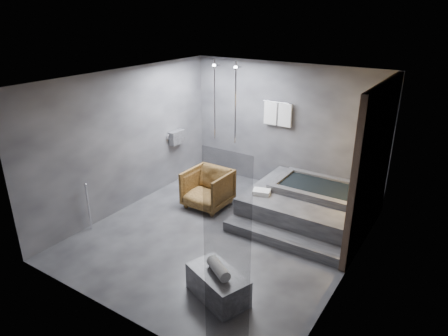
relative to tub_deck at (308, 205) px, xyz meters
The scene contains 7 objects.
room 2.02m from the tub_deck, 118.47° to the right, with size 5.00×5.04×2.82m.
tub_deck is the anchor object (origin of this frame).
tub_step 1.19m from the tub_deck, 90.00° to the right, with size 2.20×0.36×0.18m, color #323234.
concrete_bench 2.94m from the tub_deck, 93.19° to the right, with size 0.92×0.50×0.41m, color #343437.
driftwood_chair 2.03m from the tub_deck, 159.72° to the right, with size 0.85×0.87×0.79m, color #432A10.
rolled_towel 2.95m from the tub_deck, 92.82° to the right, with size 0.16×0.16×0.45m, color white.
deck_towel 0.97m from the tub_deck, 145.08° to the right, with size 0.33×0.24×0.09m, color white.
Camera 1 is at (3.47, -5.30, 3.84)m, focal length 32.00 mm.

